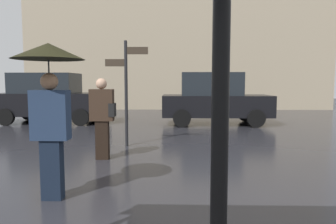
# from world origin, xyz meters

# --- Properties ---
(pedestrian_with_umbrella) EXTENTS (0.96, 0.96, 2.15)m
(pedestrian_with_umbrella) POSITION_xyz_m (-1.81, 1.79, 1.63)
(pedestrian_with_umbrella) COLOR black
(pedestrian_with_umbrella) RESTS_ON ground
(pedestrian_with_bag) EXTENTS (0.53, 0.24, 1.71)m
(pedestrian_with_bag) POSITION_xyz_m (-1.64, 4.10, 0.97)
(pedestrian_with_bag) COLOR black
(pedestrian_with_bag) RESTS_ON ground
(parked_car_left) EXTENTS (4.14, 1.89, 2.00)m
(parked_car_left) POSITION_xyz_m (1.40, 9.78, 1.00)
(parked_car_left) COLOR black
(parked_car_left) RESTS_ON ground
(parked_car_right) EXTENTS (4.40, 2.02, 2.00)m
(parked_car_right) POSITION_xyz_m (-5.17, 10.12, 1.01)
(parked_car_right) COLOR black
(parked_car_right) RESTS_ON ground
(street_signpost) EXTENTS (1.08, 0.08, 2.67)m
(street_signpost) POSITION_xyz_m (-1.35, 5.50, 1.63)
(street_signpost) COLOR black
(street_signpost) RESTS_ON ground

